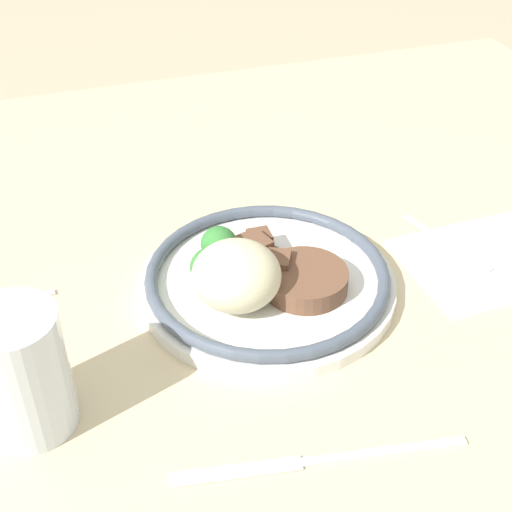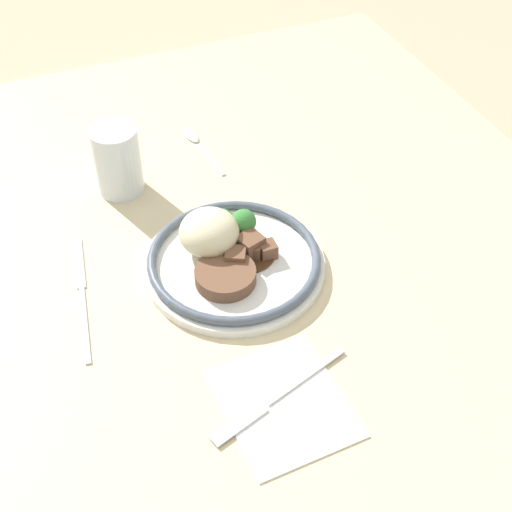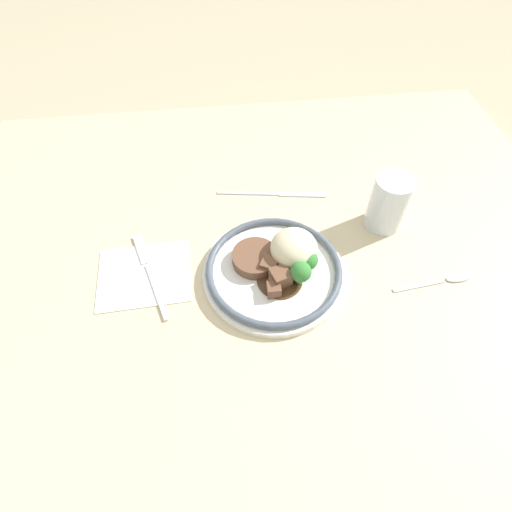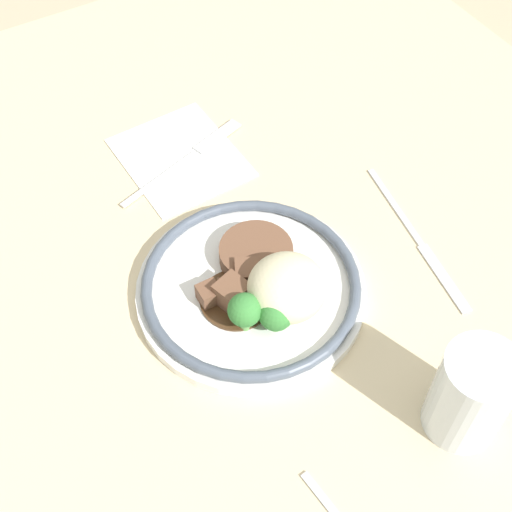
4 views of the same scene
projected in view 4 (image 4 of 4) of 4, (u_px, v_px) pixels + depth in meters
The scene contains 7 objects.
ground_plane at pixel (259, 319), 0.79m from camera, with size 8.00×8.00×0.00m, color tan.
dining_table at pixel (259, 308), 0.77m from camera, with size 1.18×1.05×0.05m.
napkin at pixel (180, 157), 0.87m from camera, with size 0.16×0.14×0.00m.
plate at pixel (257, 287), 0.73m from camera, with size 0.24×0.24×0.07m.
juice_glass at pixel (469, 398), 0.63m from camera, with size 0.07×0.07×0.10m.
fork at pixel (194, 154), 0.87m from camera, with size 0.07×0.19×0.00m.
knife at pixel (419, 241), 0.79m from camera, with size 0.22×0.04×0.00m.
Camera 4 is at (0.36, -0.22, 0.67)m, focal length 50.00 mm.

